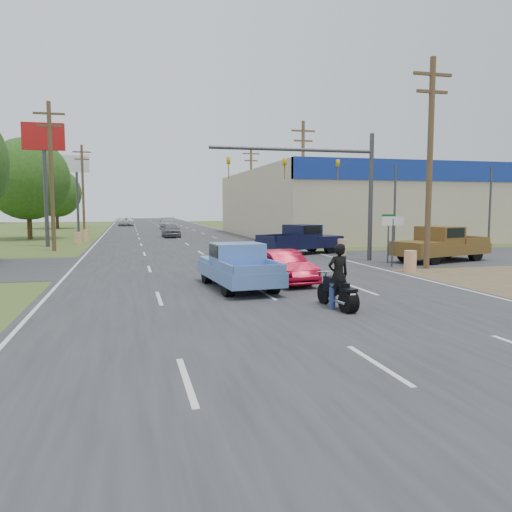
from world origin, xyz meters
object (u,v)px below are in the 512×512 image
object	(u,v)px
distant_car_grey	(171,230)
rider	(338,278)
brown_pickup	(439,244)
navy_pickup	(302,239)
red_convertible	(282,267)
blue_pickup	(237,265)
distant_car_silver	(168,223)
motorcycle	(339,294)
distant_car_white	(126,222)

from	to	relation	value
distant_car_grey	rider	bearing A→B (deg)	-88.08
brown_pickup	navy_pickup	bearing A→B (deg)	26.13
navy_pickup	distant_car_grey	world-z (taller)	navy_pickup
red_convertible	blue_pickup	distance (m)	2.09
red_convertible	distant_car_silver	size ratio (longest dim) A/B	0.73
rider	red_convertible	bearing A→B (deg)	-96.18
brown_pickup	motorcycle	bearing A→B (deg)	118.05
red_convertible	distant_car_grey	xyz separation A→B (m)	(-1.79, 31.36, 0.06)
brown_pickup	rider	bearing A→B (deg)	117.91
red_convertible	brown_pickup	world-z (taller)	brown_pickup
red_convertible	distant_car_grey	distance (m)	31.41
navy_pickup	distant_car_silver	size ratio (longest dim) A/B	1.13
rider	motorcycle	bearing A→B (deg)	90.00
brown_pickup	distant_car_white	bearing A→B (deg)	-1.05
red_convertible	navy_pickup	size ratio (longest dim) A/B	0.65
brown_pickup	distant_car_grey	xyz separation A→B (m)	(-12.45, 26.03, -0.28)
red_convertible	distant_car_white	world-z (taller)	distant_car_white
rider	distant_car_grey	bearing A→B (deg)	-94.23
rider	brown_pickup	world-z (taller)	brown_pickup
blue_pickup	distant_car_white	size ratio (longest dim) A/B	1.06
red_convertible	distant_car_silver	bearing A→B (deg)	81.69
distant_car_grey	distant_car_silver	bearing A→B (deg)	85.59
brown_pickup	distant_car_grey	size ratio (longest dim) A/B	1.51
motorcycle	distant_car_grey	world-z (taller)	distant_car_grey
rider	distant_car_silver	size ratio (longest dim) A/B	0.34
red_convertible	motorcycle	bearing A→B (deg)	-97.94
brown_pickup	distant_car_silver	xyz separation A→B (m)	(-11.28, 45.89, -0.20)
blue_pickup	brown_pickup	bearing A→B (deg)	20.88
brown_pickup	distant_car_silver	size ratio (longest dim) A/B	1.17
blue_pickup	brown_pickup	xyz separation A→B (m)	(12.62, 6.03, 0.14)
distant_car_silver	distant_car_white	world-z (taller)	distant_car_silver
blue_pickup	navy_pickup	xyz separation A→B (m)	(6.87, 12.15, 0.10)
distant_car_white	distant_car_silver	bearing A→B (deg)	116.58
red_convertible	navy_pickup	xyz separation A→B (m)	(4.91, 11.45, 0.30)
motorcycle	distant_car_silver	world-z (taller)	distant_car_silver
blue_pickup	distant_car_grey	xyz separation A→B (m)	(0.16, 32.06, -0.14)
distant_car_grey	navy_pickup	bearing A→B (deg)	-72.42
distant_car_grey	distant_car_silver	xyz separation A→B (m)	(1.17, 19.86, 0.07)
brown_pickup	distant_car_silver	world-z (taller)	brown_pickup
rider	distant_car_grey	distance (m)	36.64
navy_pickup	blue_pickup	bearing A→B (deg)	-49.67
red_convertible	motorcycle	size ratio (longest dim) A/B	1.88
red_convertible	motorcycle	xyz separation A→B (m)	(0.10, -5.28, -0.18)
red_convertible	brown_pickup	xyz separation A→B (m)	(10.66, 5.33, 0.33)
rider	blue_pickup	distance (m)	4.97
motorcycle	distant_car_white	size ratio (longest dim) A/B	0.43
rider	brown_pickup	xyz separation A→B (m)	(10.56, 10.56, 0.06)
red_convertible	rider	size ratio (longest dim) A/B	2.13
blue_pickup	distant_car_silver	xyz separation A→B (m)	(1.34, 51.93, -0.07)
red_convertible	rider	distance (m)	5.24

